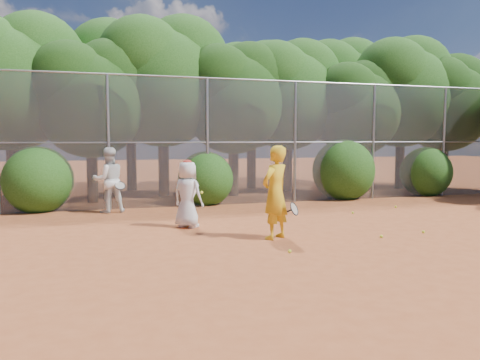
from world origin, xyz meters
name	(u,v)px	position (x,y,z in m)	size (l,w,h in m)	color
ground	(323,243)	(0.00, 0.00, 0.00)	(80.00, 80.00, 0.00)	#964521
fence_back	(234,141)	(-0.12, 6.00, 2.05)	(20.05, 0.09, 4.03)	gray
tree_1	(11,76)	(-6.94, 8.54, 4.16)	(4.64, 4.03, 6.35)	black
tree_2	(92,94)	(-4.45, 7.83, 3.58)	(3.99, 3.47, 5.47)	black
tree_3	(164,76)	(-1.94, 8.84, 4.40)	(4.89, 4.26, 6.70)	black
tree_4	(235,94)	(0.55, 8.24, 3.76)	(4.19, 3.64, 5.73)	black
tree_5	(289,90)	(3.06, 9.04, 4.05)	(4.51, 3.92, 6.17)	black
tree_6	(357,104)	(5.55, 8.03, 3.47)	(3.86, 3.36, 5.29)	black
tree_7	(403,87)	(8.06, 8.64, 4.28)	(4.77, 4.14, 6.53)	black
tree_8	(446,99)	(10.05, 8.34, 3.82)	(4.25, 3.70, 5.82)	black
tree_10	(131,76)	(-2.93, 11.05, 4.63)	(5.15, 4.48, 7.06)	black
tree_11	(253,90)	(2.06, 10.64, 4.16)	(4.64, 4.03, 6.35)	black
tree_12	(340,87)	(6.56, 11.24, 4.51)	(5.02, 4.37, 6.88)	black
bush_0	(38,177)	(-6.00, 6.30, 1.00)	(2.00, 2.00, 2.00)	#1B4411
bush_1	(205,176)	(-1.00, 6.30, 0.90)	(1.80, 1.80, 1.80)	#1B4411
bush_2	(343,167)	(4.00, 6.30, 1.10)	(2.20, 2.20, 2.20)	#1B4411
bush_3	(426,170)	(7.50, 6.30, 0.95)	(1.90, 1.90, 1.90)	#1B4411
player_yellow	(275,192)	(-0.78, 0.69, 0.98)	(0.94, 0.78, 1.97)	gold
player_teen	(188,194)	(-2.31, 2.48, 0.80)	(0.91, 0.91, 1.61)	silver
player_white	(109,180)	(-4.04, 5.40, 0.93)	(1.04, 0.89, 1.87)	white
ball_0	(423,232)	(2.60, 0.23, 0.03)	(0.07, 0.07, 0.07)	#D5E92A
ball_1	(353,213)	(2.51, 3.10, 0.03)	(0.07, 0.07, 0.07)	#D5E92A
ball_2	(381,236)	(1.41, 0.08, 0.03)	(0.07, 0.07, 0.07)	#D5E92A
ball_4	(290,251)	(-0.98, -0.57, 0.03)	(0.07, 0.07, 0.07)	#D5E92A
ball_5	(396,207)	(4.38, 3.75, 0.03)	(0.07, 0.07, 0.07)	#D5E92A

